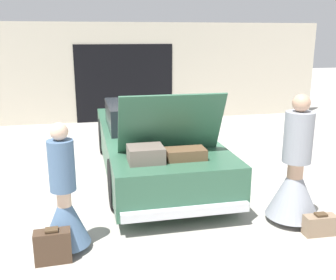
% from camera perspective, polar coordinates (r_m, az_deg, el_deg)
% --- Properties ---
extents(ground_plane, '(40.00, 40.00, 0.00)m').
position_cam_1_polar(ground_plane, '(7.35, -2.16, -4.54)').
color(ground_plane, '#ADA89E').
extents(garage_wall_back, '(12.00, 0.14, 2.80)m').
position_cam_1_polar(garage_wall_back, '(11.54, -6.38, 9.65)').
color(garage_wall_back, beige).
rests_on(garage_wall_back, ground_plane).
extents(car, '(1.82, 4.77, 1.69)m').
position_cam_1_polar(car, '(7.19, -2.24, -0.20)').
color(car, '#336047').
rests_on(car, ground_plane).
extents(person_left, '(0.56, 0.56, 1.54)m').
position_cam_1_polar(person_left, '(4.76, -14.78, -9.24)').
color(person_left, beige).
rests_on(person_left, ground_plane).
extents(person_right, '(0.71, 0.71, 1.75)m').
position_cam_1_polar(person_right, '(5.52, 17.90, -5.30)').
color(person_right, tan).
rests_on(person_right, ground_plane).
extents(suitcase_beside_left_person, '(0.41, 0.19, 0.41)m').
position_cam_1_polar(suitcase_beside_left_person, '(4.70, -16.36, -14.59)').
color(suitcase_beside_left_person, '#473323').
rests_on(suitcase_beside_left_person, ground_plane).
extents(suitcase_beside_right_person, '(0.41, 0.19, 0.29)m').
position_cam_1_polar(suitcase_beside_right_person, '(5.44, 21.16, -11.42)').
color(suitcase_beside_right_person, '#8C7259').
rests_on(suitcase_beside_right_person, ground_plane).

